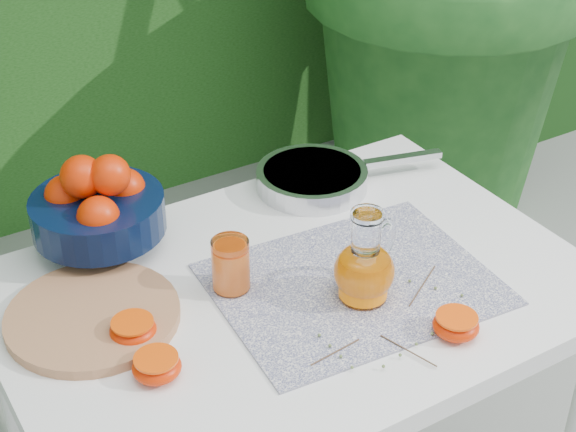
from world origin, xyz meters
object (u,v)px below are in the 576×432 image
white_table (294,321)px  saute_pan (314,177)px  juice_pitcher (365,268)px  fruit_bowl (97,206)px  cutting_board (93,316)px

white_table → saute_pan: (0.21, 0.26, 0.10)m
juice_pitcher → saute_pan: 0.37m
fruit_bowl → white_table: bearing=-50.0°
cutting_board → fruit_bowl: 0.23m
fruit_bowl → juice_pitcher: 0.49m
cutting_board → juice_pitcher: 0.45m
white_table → cutting_board: 0.35m
juice_pitcher → cutting_board: bearing=156.3°
white_table → cutting_board: bearing=164.9°
fruit_bowl → saute_pan: (0.44, -0.03, -0.06)m
cutting_board → fruit_bowl: bearing=64.7°
cutting_board → white_table: bearing=-15.1°
white_table → saute_pan: saute_pan is taller
cutting_board → fruit_bowl: (0.09, 0.19, 0.08)m
fruit_bowl → juice_pitcher: fruit_bowl is taller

